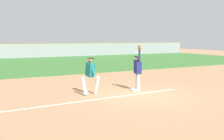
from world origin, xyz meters
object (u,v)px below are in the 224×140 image
fielder (138,68)px  parked_car_black (39,51)px  runner (90,73)px  baseball (136,52)px  first_base (135,90)px  parked_car_tan (77,50)px

fielder → parked_car_black: size_ratio=0.51×
runner → fielder: bearing=-10.6°
fielder → baseball: (-0.28, -0.26, 0.80)m
first_base → parked_car_tan: parked_car_tan is taller
runner → parked_car_tan: runner is taller
parked_car_black → baseball: bearing=-89.8°
parked_car_black → first_base: bearing=-89.6°
fielder → parked_car_black: (1.24, 28.89, -0.45)m
fielder → runner: (-2.47, 0.17, -0.12)m
fielder → parked_car_tan: fielder is taller
first_base → parked_car_black: parked_car_black is taller
first_base → baseball: baseball is taller
first_base → parked_car_tan: size_ratio=0.08×
first_base → baseball: (-0.13, -0.27, 1.88)m
runner → parked_car_black: runner is taller
runner → parked_car_black: 28.96m
baseball → parked_car_black: baseball is taller
runner → baseball: size_ratio=23.24×
fielder → runner: 2.47m
parked_car_tan → baseball: bearing=-99.1°
runner → parked_car_black: size_ratio=0.38×
baseball → runner: bearing=168.8°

